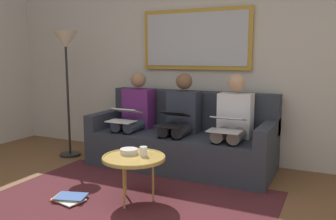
{
  "coord_description": "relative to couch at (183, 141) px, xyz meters",
  "views": [
    {
      "loc": [
        -1.67,
        1.77,
        1.34
      ],
      "look_at": [
        0.0,
        -1.7,
        0.75
      ],
      "focal_mm": 37.79,
      "sensor_mm": 36.0,
      "label": 1
    }
  ],
  "objects": [
    {
      "name": "wall_rear",
      "position": [
        0.0,
        -0.48,
        0.99
      ],
      "size": [
        6.0,
        0.12,
        2.6
      ],
      "primitive_type": "cube",
      "color": "beige",
      "rests_on": "ground_plane"
    },
    {
      "name": "area_rug",
      "position": [
        0.0,
        1.27,
        -0.31
      ],
      "size": [
        2.6,
        1.8,
        0.01
      ],
      "primitive_type": "cube",
      "color": "#4C1E23",
      "rests_on": "ground_plane"
    },
    {
      "name": "couch",
      "position": [
        0.0,
        0.0,
        0.0
      ],
      "size": [
        2.2,
        0.9,
        0.9
      ],
      "color": "#2D333D",
      "rests_on": "ground_plane"
    },
    {
      "name": "framed_mirror",
      "position": [
        0.0,
        -0.39,
        1.24
      ],
      "size": [
        1.46,
        0.05,
        0.76
      ],
      "color": "#B7892D"
    },
    {
      "name": "coffee_table",
      "position": [
        -0.04,
        1.22,
        0.11
      ],
      "size": [
        0.58,
        0.58,
        0.44
      ],
      "color": "tan",
      "rests_on": "ground_plane"
    },
    {
      "name": "cup",
      "position": [
        -0.11,
        1.16,
        0.16
      ],
      "size": [
        0.07,
        0.07,
        0.09
      ],
      "primitive_type": "cylinder",
      "color": "silver",
      "rests_on": "coffee_table"
    },
    {
      "name": "bowl",
      "position": [
        0.05,
        1.15,
        0.14
      ],
      "size": [
        0.16,
        0.16,
        0.05
      ],
      "primitive_type": "cylinder",
      "color": "beige",
      "rests_on": "coffee_table"
    },
    {
      "name": "person_left",
      "position": [
        -0.64,
        0.07,
        0.3
      ],
      "size": [
        0.38,
        0.58,
        1.14
      ],
      "color": "silver",
      "rests_on": "couch"
    },
    {
      "name": "laptop_silver",
      "position": [
        -0.64,
        0.31,
        0.32
      ],
      "size": [
        0.35,
        0.35,
        0.15
      ],
      "color": "silver"
    },
    {
      "name": "person_middle",
      "position": [
        0.0,
        0.07,
        0.3
      ],
      "size": [
        0.38,
        0.58,
        1.14
      ],
      "color": "#2D3342",
      "rests_on": "couch"
    },
    {
      "name": "laptop_black",
      "position": [
        0.0,
        0.3,
        0.32
      ],
      "size": [
        0.3,
        0.38,
        0.16
      ],
      "color": "black"
    },
    {
      "name": "person_right",
      "position": [
        0.64,
        0.07,
        0.3
      ],
      "size": [
        0.38,
        0.58,
        1.14
      ],
      "color": "#66236B",
      "rests_on": "couch"
    },
    {
      "name": "laptop_white",
      "position": [
        0.64,
        0.31,
        0.32
      ],
      "size": [
        0.33,
        0.36,
        0.15
      ],
      "color": "white"
    },
    {
      "name": "magazine_stack",
      "position": [
        0.52,
        1.46,
        -0.29
      ],
      "size": [
        0.34,
        0.29,
        0.04
      ],
      "color": "red",
      "rests_on": "ground_plane"
    },
    {
      "name": "standing_lamp",
      "position": [
        1.55,
        0.27,
        1.06
      ],
      "size": [
        0.32,
        0.32,
        1.66
      ],
      "color": "black",
      "rests_on": "ground_plane"
    }
  ]
}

